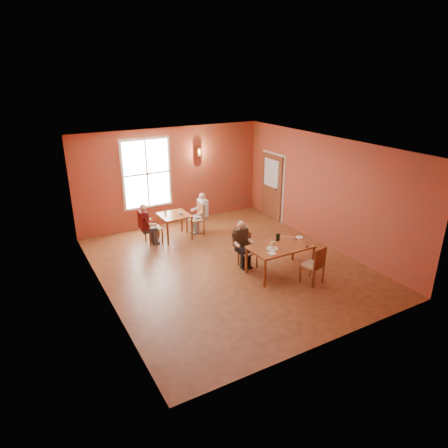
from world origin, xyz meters
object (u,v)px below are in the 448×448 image
diner_main (249,246)px  diner_maroon (152,223)px  chair_diner_white (195,219)px  diner_white (196,215)px  main_table (280,259)px  chair_empty (312,264)px  second_table (175,226)px  chair_diner_main (248,251)px  chair_diner_maroon (153,227)px

diner_main → diner_maroon: diner_maroon is taller
chair_diner_white → diner_white: diner_white is taller
main_table → diner_maroon: size_ratio=1.28×
main_table → diner_white: (-0.68, 3.20, 0.23)m
chair_empty → second_table: 4.30m
main_table → chair_diner_white: (-0.71, 3.20, 0.13)m
chair_diner_main → chair_diner_maroon: size_ratio=0.91×
chair_diner_maroon → chair_diner_main: bearing=30.6°
main_table → diner_maroon: bearing=122.5°
diner_white → second_table: bearing=90.0°
diner_main → chair_diner_white: diner_main is taller
chair_diner_maroon → diner_white: bearing=90.0°
main_table → chair_diner_white: size_ratio=1.56×
main_table → second_table: bearing=113.0°
main_table → chair_diner_maroon: chair_diner_maroon is taller
diner_main → chair_empty: bearing=122.3°
diner_maroon → chair_diner_maroon: bearing=90.0°
diner_white → chair_diner_white: bearing=90.0°
chair_diner_white → chair_diner_maroon: 1.30m
diner_maroon → second_table: bearing=90.0°
chair_empty → diner_white: size_ratio=0.79×
chair_diner_maroon → diner_maroon: diner_maroon is taller
second_table → diner_main: bearing=-71.6°
diner_main → diner_white: bearing=-86.0°
chair_empty → diner_white: bearing=93.1°
diner_maroon → diner_white: bearing=90.0°
chair_empty → chair_diner_maroon: (-2.37, 3.94, -0.00)m
chair_empty → second_table: chair_empty is taller
second_table → diner_white: (0.68, 0.00, 0.22)m
diner_maroon → chair_diner_main: bearing=31.1°
chair_empty → diner_maroon: (-2.40, 3.94, 0.13)m
chair_diner_white → diner_white: bearing=-90.0°
chair_diner_white → diner_white: size_ratio=0.82×
diner_main → diner_white: size_ratio=0.96×
chair_empty → second_table: bearing=101.9°
main_table → chair_empty: (0.36, -0.74, 0.11)m
diner_main → diner_maroon: 3.01m
chair_empty → diner_maroon: bearing=109.7°
chair_empty → main_table: bearing=104.2°
second_table → diner_white: 0.71m
diner_main → chair_diner_white: (-0.21, 2.58, -0.08)m
second_table → diner_maroon: bearing=180.0°
main_table → chair_diner_white: bearing=102.5°
chair_empty → diner_maroon: size_ratio=0.78×
chair_diner_main → chair_diner_maroon: (-1.51, 2.55, 0.04)m
chair_diner_main → diner_main: 0.15m
diner_main → chair_diner_maroon: 2.99m
diner_main → chair_empty: 1.61m
diner_white → chair_diner_main: bearing=-175.9°
main_table → chair_diner_main: bearing=127.6°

